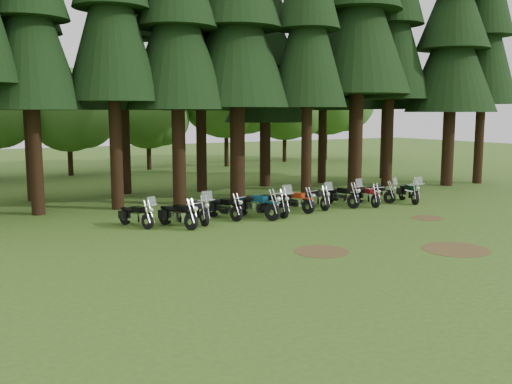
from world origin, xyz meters
The scene contains 31 objects.
ground centered at (0.00, 0.00, 0.00)m, with size 120.00×120.00×0.00m, color #34571C.
pine_front_5 centered at (0.07, 9.44, 10.01)m, with size 5.81×5.81×16.72m.
pine_front_6 centered at (3.43, 8.02, 10.03)m, with size 4.15×4.15×16.75m.
pine_front_9 centered at (13.94, 7.83, 9.51)m, with size 5.44×5.44×15.89m.
pine_front_10 centered at (16.52, 7.63, 10.59)m, with size 4.25×4.25×17.69m.
pine_back_1 centered at (-9.26, 14.35, 9.71)m, with size 4.52×4.52×16.22m.
pine_back_2 centered at (-4.38, 14.40, 9.76)m, with size 4.85×4.85×16.30m.
pine_back_3 centered at (-0.37, 12.94, 9.70)m, with size 4.35×4.35×16.20m.
pine_back_4 centered at (4.04, 13.25, 8.25)m, with size 4.94×4.94×13.78m.
pine_back_5 centered at (8.07, 12.86, 9.78)m, with size 3.94×3.94×16.33m.
pine_back_6 centered at (13.36, 12.79, 9.93)m, with size 4.59×4.59×16.58m.
decid_3 centered at (-4.71, 25.13, 4.51)m, with size 6.12×5.95×7.65m.
decid_4 centered at (1.58, 26.32, 4.37)m, with size 5.93×5.76×7.41m.
decid_5 centered at (8.29, 25.71, 6.23)m, with size 8.45×8.21×10.56m.
decid_6 centered at (14.85, 27.01, 5.20)m, with size 7.06×6.86×8.82m.
decid_7 centered at (19.46, 26.83, 6.22)m, with size 8.44×8.20×10.55m.
dirt_patch_0 centered at (-3.00, -2.00, 0.01)m, with size 1.80×1.80×0.01m, color #4C3D1E.
dirt_patch_1 centered at (4.50, 0.50, 0.01)m, with size 1.40×1.40×0.01m, color #4C3D1E.
dirt_patch_2 centered at (1.00, -4.00, 0.01)m, with size 2.20×2.20×0.01m, color #4C3D1E.
motorcycle_0 centered at (-6.91, 4.96, 0.44)m, with size 0.93×2.03×1.30m.
motorcycle_1 centered at (-5.53, 4.04, 0.46)m, with size 0.82×2.16×0.91m.
motorcycle_2 centered at (-4.47, 4.53, 0.48)m, with size 0.45×2.30×1.45m.
motorcycle_3 centered at (-3.14, 4.71, 0.45)m, with size 0.66×2.12×0.87m.
motorcycle_4 centered at (-1.89, 4.14, 0.51)m, with size 1.04×2.36×1.01m.
motorcycle_5 centered at (-0.83, 4.37, 0.49)m, with size 0.46×2.35×1.48m.
motorcycle_6 centered at (0.49, 4.69, 0.45)m, with size 0.73×2.14×0.89m.
motorcycle_7 centered at (1.86, 4.92, 0.45)m, with size 0.50×2.17×1.36m.
motorcycle_8 centered at (3.19, 4.78, 0.48)m, with size 0.74×2.30×1.44m.
motorcycle_9 centered at (4.51, 4.41, 0.43)m, with size 0.44×2.08×0.85m.
motorcycle_10 centered at (5.64, 4.97, 0.44)m, with size 0.97×2.04×1.31m.
motorcycle_11 centered at (6.98, 4.10, 0.47)m, with size 1.06×2.17×1.41m.
Camera 1 is at (-13.95, -16.57, 4.50)m, focal length 40.00 mm.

